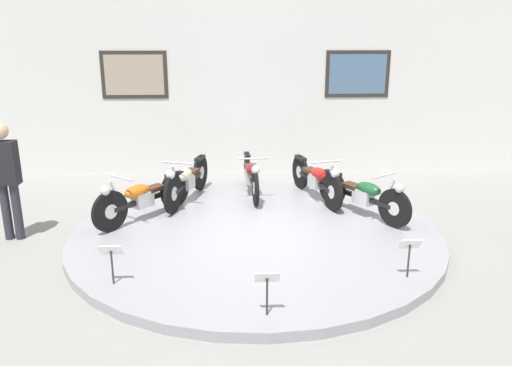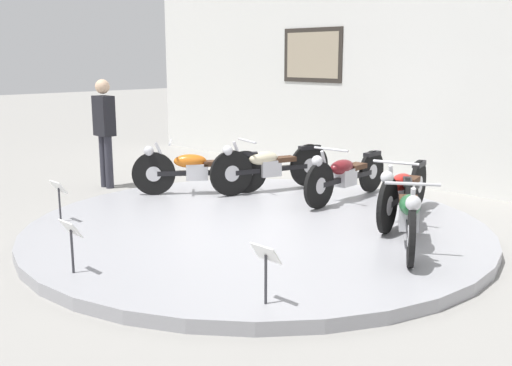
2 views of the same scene
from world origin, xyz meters
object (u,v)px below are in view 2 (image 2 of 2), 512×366
object	(u,v)px
info_placard_front_right	(266,261)
visitor_standing	(104,126)
motorcycle_cream	(269,165)
motorcycle_green	(409,213)
motorcycle_maroon	(345,174)
motorcycle_red	(403,190)
motorcycle_orange	(197,168)
info_placard_front_centre	(71,235)
info_placard_front_left	(59,192)

from	to	relation	value
info_placard_front_right	visitor_standing	bearing A→B (deg)	161.92
motorcycle_cream	visitor_standing	distance (m)	2.86
motorcycle_green	info_placard_front_right	bearing A→B (deg)	-89.99
motorcycle_maroon	motorcycle_red	xyz separation A→B (m)	(1.15, -0.35, 0.01)
motorcycle_orange	motorcycle_cream	bearing A→B (deg)	54.79
info_placard_front_centre	info_placard_front_right	distance (m)	1.94
info_placard_front_right	visitor_standing	xyz separation A→B (m)	(-5.43, 1.77, 0.52)
motorcycle_red	info_placard_front_left	xyz separation A→B (m)	(-2.93, -3.06, -0.02)
motorcycle_cream	info_placard_front_left	world-z (taller)	motorcycle_cream
info_placard_front_centre	info_placard_front_right	xyz separation A→B (m)	(1.78, 0.77, 0.00)
motorcycle_red	motorcycle_cream	bearing A→B (deg)	179.96
info_placard_front_centre	visitor_standing	bearing A→B (deg)	145.14
motorcycle_orange	motorcycle_maroon	xyz separation A→B (m)	(1.78, 1.23, -0.00)
motorcycle_green	motorcycle_maroon	bearing A→B (deg)	145.06
motorcycle_red	visitor_standing	bearing A→B (deg)	-165.06
visitor_standing	motorcycle_green	bearing A→B (deg)	4.15
motorcycle_green	info_placard_front_right	xyz separation A→B (m)	(0.00, -2.17, -0.01)
motorcycle_cream	info_placard_front_right	bearing A→B (deg)	-46.24
motorcycle_red	visitor_standing	world-z (taller)	visitor_standing
motorcycle_orange	info_placard_front_right	bearing A→B (deg)	-31.42
motorcycle_orange	motorcycle_red	xyz separation A→B (m)	(2.93, 0.89, 0.01)
motorcycle_cream	motorcycle_maroon	distance (m)	1.21
info_placard_front_centre	info_placard_front_right	bearing A→B (deg)	23.49
motorcycle_cream	info_placard_front_left	size ratio (longest dim) A/B	3.82
motorcycle_orange	motorcycle_green	distance (m)	3.55
motorcycle_maroon	info_placard_front_right	size ratio (longest dim) A/B	3.86
info_placard_front_left	motorcycle_maroon	bearing A→B (deg)	62.42
motorcycle_red	info_placard_front_right	bearing A→B (deg)	-78.47
motorcycle_orange	motorcycle_cream	world-z (taller)	motorcycle_cream
motorcycle_orange	visitor_standing	bearing A→B (deg)	-168.03
motorcycle_green	info_placard_front_centre	world-z (taller)	motorcycle_green
motorcycle_orange	motorcycle_maroon	distance (m)	2.17
motorcycle_maroon	info_placard_front_right	distance (m)	3.84
visitor_standing	motorcycle_maroon	bearing A→B (deg)	24.05
info_placard_front_centre	visitor_standing	world-z (taller)	visitor_standing
info_placard_front_centre	motorcycle_orange	bearing A→B (deg)	121.14
motorcycle_green	visitor_standing	bearing A→B (deg)	-175.85
motorcycle_orange	motorcycle_green	size ratio (longest dim) A/B	0.95
info_placard_front_centre	motorcycle_red	bearing A→B (deg)	73.24
motorcycle_maroon	motorcycle_green	bearing A→B (deg)	-34.94
motorcycle_orange	motorcycle_red	world-z (taller)	motorcycle_red
motorcycle_green	info_placard_front_centre	xyz separation A→B (m)	(-1.78, -2.94, -0.01)
motorcycle_cream	info_placard_front_centre	world-z (taller)	motorcycle_cream
motorcycle_red	motorcycle_orange	bearing A→B (deg)	-163.19
info_placard_front_centre	visitor_standing	xyz separation A→B (m)	(-3.66, 2.55, 0.52)
motorcycle_cream	info_placard_front_centre	xyz separation A→B (m)	(1.15, -3.83, -0.03)
motorcycle_orange	motorcycle_green	xyz separation A→B (m)	(3.55, -0.00, -0.01)
info_placard_front_right	motorcycle_green	bearing A→B (deg)	90.01
visitor_standing	motorcycle_orange	bearing A→B (deg)	11.97
motorcycle_maroon	motorcycle_red	distance (m)	1.20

